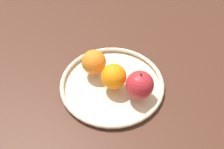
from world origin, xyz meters
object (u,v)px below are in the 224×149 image
apple (140,85)px  orange_front_left (94,62)px  fruit_bowl (112,84)px  orange_center (114,77)px

apple → orange_front_left: (-12.74, 7.70, -0.26)cm
fruit_bowl → orange_center: size_ratio=4.24×
fruit_bowl → orange_front_left: size_ratio=4.24×
fruit_bowl → orange_center: bearing=-63.5°
orange_front_left → fruit_bowl: bearing=-36.6°
fruit_bowl → apple: apple is taller
fruit_bowl → orange_front_left: 7.95cm
orange_center → orange_front_left: size_ratio=1.00×
apple → orange_center: 7.34cm
orange_center → orange_front_left: (-5.89, 5.06, 0.00)cm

